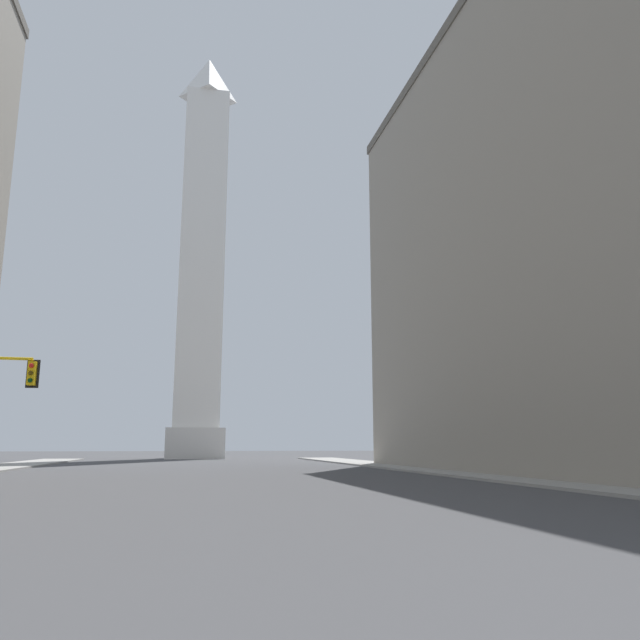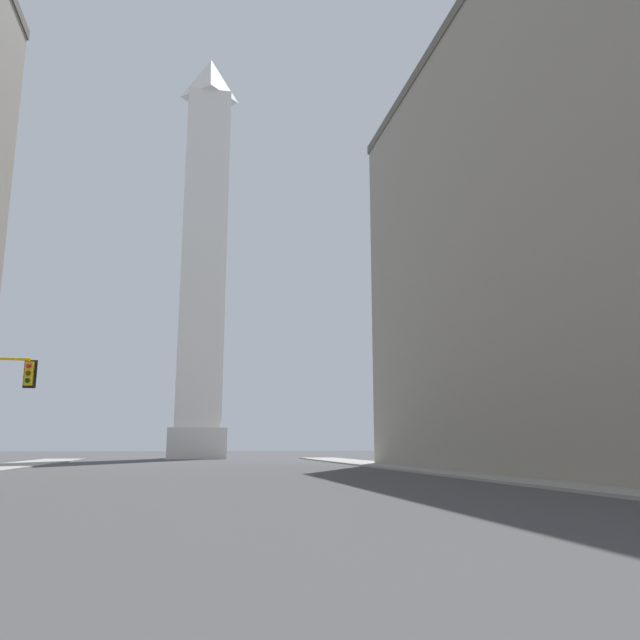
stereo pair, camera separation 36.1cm
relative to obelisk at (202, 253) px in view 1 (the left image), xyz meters
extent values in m
cube|color=gray|center=(16.69, -58.62, -30.24)|extent=(5.00, 109.92, 0.15)
cube|color=silver|center=(0.00, 0.00, -28.20)|extent=(8.07, 8.07, 4.24)
cube|color=white|center=(0.00, 0.00, -0.36)|extent=(6.46, 6.46, 51.44)
pyramid|color=white|center=(0.00, 0.00, 28.91)|extent=(6.46, 6.46, 7.10)
cube|color=#E5B20F|center=(-8.71, -60.81, -25.14)|extent=(0.35, 0.35, 1.10)
cube|color=black|center=(-8.71, -60.63, -25.14)|extent=(0.58, 0.05, 1.32)
sphere|color=red|center=(-8.72, -61.00, -24.80)|extent=(0.22, 0.22, 0.22)
sphere|color=#483506|center=(-8.72, -61.00, -25.14)|extent=(0.22, 0.22, 0.22)
sphere|color=#073410|center=(-8.72, -61.00, -25.48)|extent=(0.22, 0.22, 0.22)
camera|label=1|loc=(-1.77, -91.80, -28.38)|focal=35.00mm
camera|label=2|loc=(-1.41, -91.88, -28.38)|focal=35.00mm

